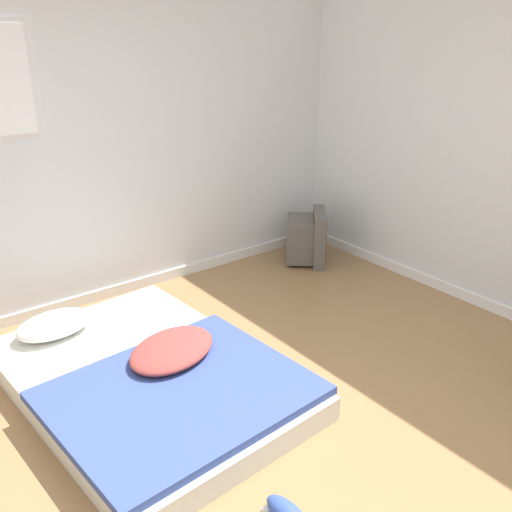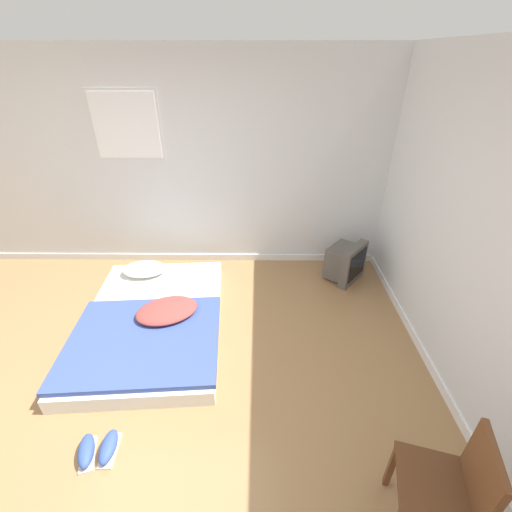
{
  "view_description": "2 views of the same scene",
  "coord_description": "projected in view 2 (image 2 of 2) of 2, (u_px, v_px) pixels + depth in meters",
  "views": [
    {
      "loc": [
        -1.35,
        -1.73,
        2.15
      ],
      "look_at": [
        1.1,
        1.48,
        0.47
      ],
      "focal_mm": 40.0,
      "sensor_mm": 36.0,
      "label": 1
    },
    {
      "loc": [
        1.02,
        -1.66,
        2.49
      ],
      "look_at": [
        0.99,
        1.58,
        0.56
      ],
      "focal_mm": 24.0,
      "sensor_mm": 36.0,
      "label": 2
    }
  ],
  "objects": [
    {
      "name": "ground_plane",
      "position": [
        129.0,
        418.0,
        2.71
      ],
      "size": [
        20.0,
        20.0,
        0.0
      ],
      "primitive_type": "plane",
      "color": "#997047"
    },
    {
      "name": "wall_back",
      "position": [
        175.0,
        167.0,
        4.16
      ],
      "size": [
        7.59,
        0.08,
        2.6
      ],
      "color": "silver",
      "rests_on": "ground_plane"
    },
    {
      "name": "mattress_bed",
      "position": [
        152.0,
        320.0,
        3.55
      ],
      "size": [
        1.51,
        2.09,
        0.3
      ],
      "color": "silver",
      "rests_on": "ground_plane"
    },
    {
      "name": "crt_tv",
      "position": [
        345.0,
        262.0,
        4.28
      ],
      "size": [
        0.56,
        0.57,
        0.49
      ],
      "color": "#56514C",
      "rests_on": "ground_plane"
    },
    {
      "name": "wooden_chair",
      "position": [
        455.0,
        484.0,
        1.84
      ],
      "size": [
        0.49,
        0.49,
        0.83
      ],
      "color": "brown",
      "rests_on": "ground_plane"
    },
    {
      "name": "sneaker_pair",
      "position": [
        98.0,
        449.0,
        2.44
      ],
      "size": [
        0.3,
        0.3,
        0.1
      ],
      "color": "silver",
      "rests_on": "ground_plane"
    }
  ]
}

